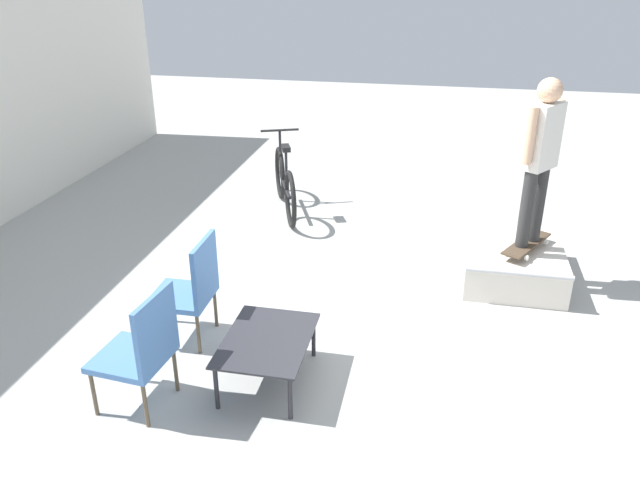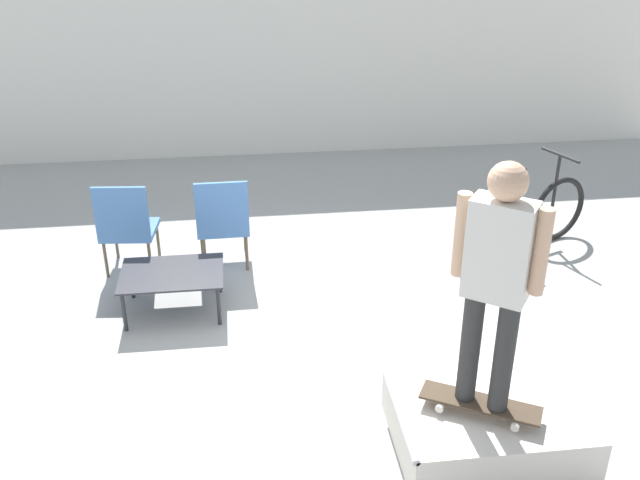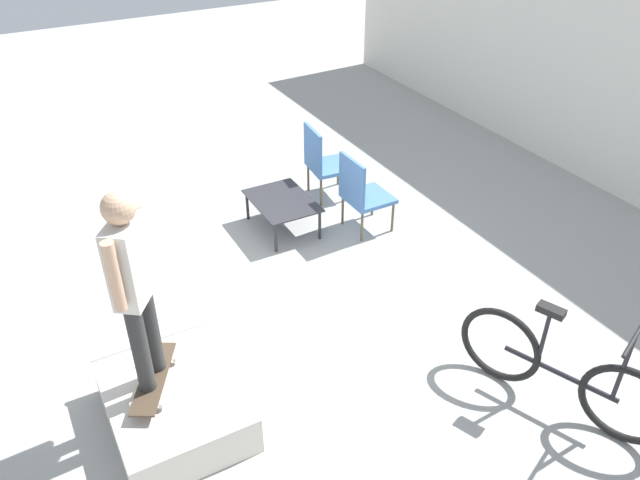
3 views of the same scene
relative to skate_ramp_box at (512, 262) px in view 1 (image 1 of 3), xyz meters
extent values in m
plane|color=#A8A8A3|center=(-1.24, 1.22, -0.19)|extent=(24.00, 24.00, 0.00)
cube|color=silver|center=(0.00, 0.00, 0.00)|extent=(1.27, 1.02, 0.37)
cylinder|color=#B7B7BC|center=(-0.63, 0.00, 0.18)|extent=(0.05, 1.02, 0.05)
cube|color=#473828|center=(-0.10, -0.11, 0.27)|extent=(0.79, 0.56, 0.02)
cylinder|color=white|center=(0.17, -0.12, 0.24)|extent=(0.06, 0.05, 0.05)
cylinder|color=white|center=(0.06, -0.33, 0.24)|extent=(0.06, 0.05, 0.05)
cylinder|color=white|center=(-0.26, 0.12, 0.24)|extent=(0.06, 0.05, 0.05)
cylinder|color=white|center=(-0.37, -0.09, 0.24)|extent=(0.06, 0.05, 0.05)
cylinder|color=#2D2D2D|center=(-0.19, -0.04, 0.69)|extent=(0.13, 0.13, 0.81)
cylinder|color=#2D2D2D|center=(-0.01, -0.17, 0.69)|extent=(0.13, 0.13, 0.81)
cube|color=silver|center=(-0.10, -0.11, 1.41)|extent=(0.42, 0.39, 0.64)
cylinder|color=#D8A884|center=(-0.30, 0.04, 1.46)|extent=(0.09, 0.09, 0.54)
cylinder|color=#D8A884|center=(0.09, -0.25, 1.46)|extent=(0.09, 0.09, 0.54)
sphere|color=#D8A884|center=(-0.10, -0.11, 1.85)|extent=(0.24, 0.24, 0.24)
cube|color=#2D2D33|center=(-2.26, 2.07, 0.21)|extent=(0.92, 0.68, 0.02)
cylinder|color=#2D2D33|center=(-2.67, 1.78, 0.01)|extent=(0.04, 0.04, 0.39)
cylinder|color=#2D2D33|center=(-1.85, 1.78, 0.01)|extent=(0.04, 0.04, 0.39)
cylinder|color=#2D2D33|center=(-2.67, 2.36, 0.01)|extent=(0.04, 0.04, 0.39)
cylinder|color=#2D2D33|center=(-1.85, 2.36, 0.01)|extent=(0.04, 0.04, 0.39)
cylinder|color=brown|center=(-2.49, 3.19, 0.01)|extent=(0.03, 0.03, 0.40)
cylinder|color=brown|center=(-2.93, 3.23, 0.01)|extent=(0.03, 0.03, 0.40)
cylinder|color=brown|center=(-2.53, 2.75, 0.01)|extent=(0.03, 0.03, 0.40)
cylinder|color=brown|center=(-2.97, 2.79, 0.01)|extent=(0.03, 0.03, 0.40)
cube|color=#4C7AB7|center=(-2.73, 2.99, 0.23)|extent=(0.57, 0.57, 0.05)
cube|color=#4C7AB7|center=(-2.75, 2.75, 0.53)|extent=(0.52, 0.09, 0.54)
cylinder|color=brown|center=(-1.57, 3.21, 0.01)|extent=(0.03, 0.03, 0.40)
cylinder|color=brown|center=(-2.01, 3.21, 0.01)|extent=(0.03, 0.03, 0.40)
cylinder|color=brown|center=(-1.57, 2.77, 0.01)|extent=(0.03, 0.03, 0.40)
cylinder|color=brown|center=(-2.01, 2.77, 0.01)|extent=(0.03, 0.03, 0.40)
cube|color=#4C7AB7|center=(-1.79, 2.99, 0.23)|extent=(0.53, 0.53, 0.05)
cube|color=#4C7AB7|center=(-1.79, 2.75, 0.53)|extent=(0.52, 0.05, 0.54)
torus|color=black|center=(1.86, 3.06, 0.18)|extent=(0.71, 0.33, 0.74)
torus|color=black|center=(0.87, 2.66, 0.18)|extent=(0.71, 0.33, 0.74)
cylinder|color=black|center=(1.36, 2.86, 0.18)|extent=(0.90, 0.40, 0.04)
cylinder|color=black|center=(1.19, 2.79, 0.45)|extent=(0.04, 0.04, 0.54)
cube|color=black|center=(1.19, 2.79, 0.76)|extent=(0.24, 0.18, 0.06)
cylinder|color=black|center=(1.76, 3.02, 0.50)|extent=(0.04, 0.04, 0.64)
cylinder|color=black|center=(1.76, 3.02, 0.83)|extent=(0.22, 0.49, 0.03)
camera|label=1|loc=(-6.26, 0.82, 3.00)|focal=35.00mm
camera|label=2|loc=(-1.62, -3.70, 3.33)|focal=40.00mm
camera|label=3|loc=(3.64, -0.63, 3.94)|focal=35.00mm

